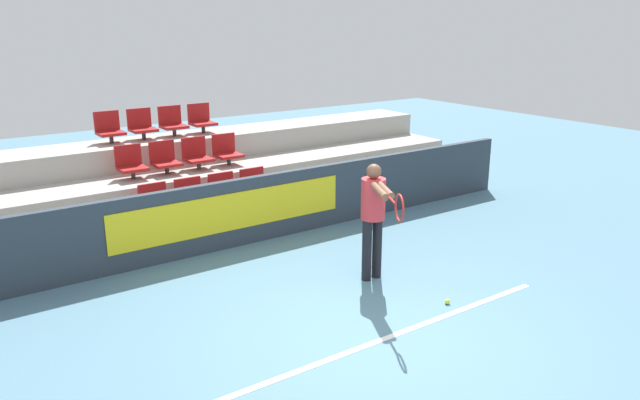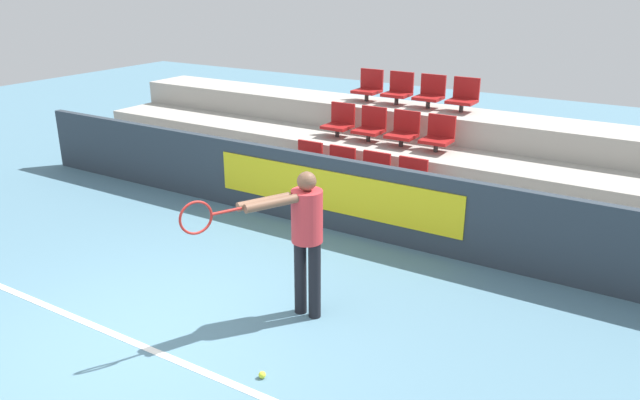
# 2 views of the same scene
# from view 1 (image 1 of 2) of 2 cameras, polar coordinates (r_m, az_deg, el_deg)

# --- Properties ---
(ground_plane) EXTENTS (30.00, 30.00, 0.00)m
(ground_plane) POSITION_cam_1_polar(r_m,az_deg,el_deg) (7.10, 4.73, -12.30)
(ground_plane) COLOR slate
(court_baseline) EXTENTS (5.10, 0.08, 0.01)m
(court_baseline) POSITION_cam_1_polar(r_m,az_deg,el_deg) (7.01, 5.42, -12.68)
(court_baseline) COLOR white
(court_baseline) RESTS_ON ground
(barrier_wall) EXTENTS (11.71, 0.14, 1.05)m
(barrier_wall) POSITION_cam_1_polar(r_m,az_deg,el_deg) (9.54, -8.35, -1.30)
(barrier_wall) COLOR #2D3842
(barrier_wall) RESTS_ON ground
(bleacher_tier_front) EXTENTS (11.31, 1.01, 0.43)m
(bleacher_tier_front) POSITION_cam_1_polar(r_m,az_deg,el_deg) (10.14, -9.79, -2.14)
(bleacher_tier_front) COLOR #ADA89E
(bleacher_tier_front) RESTS_ON ground
(bleacher_tier_middle) EXTENTS (11.31, 1.01, 0.86)m
(bleacher_tier_middle) POSITION_cam_1_polar(r_m,az_deg,el_deg) (10.96, -12.13, 0.32)
(bleacher_tier_middle) COLOR #ADA89E
(bleacher_tier_middle) RESTS_ON ground
(bleacher_tier_back) EXTENTS (11.31, 1.01, 1.29)m
(bleacher_tier_back) POSITION_cam_1_polar(r_m,az_deg,el_deg) (11.81, -14.14, 2.43)
(bleacher_tier_back) COLOR #ADA89E
(bleacher_tier_back) RESTS_ON ground
(stadium_chair_0) EXTENTS (0.44, 0.41, 0.54)m
(stadium_chair_0) POSITION_cam_1_polar(r_m,az_deg,el_deg) (9.80, -14.80, -0.32)
(stadium_chair_0) COLOR #333333
(stadium_chair_0) RESTS_ON bleacher_tier_front
(stadium_chair_1) EXTENTS (0.44, 0.41, 0.54)m
(stadium_chair_1) POSITION_cam_1_polar(r_m,az_deg,el_deg) (10.00, -11.71, 0.23)
(stadium_chair_1) COLOR #333333
(stadium_chair_1) RESTS_ON bleacher_tier_front
(stadium_chair_2) EXTENTS (0.44, 0.41, 0.54)m
(stadium_chair_2) POSITION_cam_1_polar(r_m,az_deg,el_deg) (10.23, -8.75, 0.75)
(stadium_chair_2) COLOR #333333
(stadium_chair_2) RESTS_ON bleacher_tier_front
(stadium_chair_3) EXTENTS (0.44, 0.41, 0.54)m
(stadium_chair_3) POSITION_cam_1_polar(r_m,az_deg,el_deg) (10.48, -5.93, 1.25)
(stadium_chair_3) COLOR #333333
(stadium_chair_3) RESTS_ON bleacher_tier_front
(stadium_chair_4) EXTENTS (0.44, 0.41, 0.54)m
(stadium_chair_4) POSITION_cam_1_polar(r_m,az_deg,el_deg) (10.61, -16.90, 3.20)
(stadium_chair_4) COLOR #333333
(stadium_chair_4) RESTS_ON bleacher_tier_middle
(stadium_chair_5) EXTENTS (0.44, 0.41, 0.54)m
(stadium_chair_5) POSITION_cam_1_polar(r_m,az_deg,el_deg) (10.80, -14.01, 3.64)
(stadium_chair_5) COLOR #333333
(stadium_chair_5) RESTS_ON bleacher_tier_middle
(stadium_chair_6) EXTENTS (0.44, 0.41, 0.54)m
(stadium_chair_6) POSITION_cam_1_polar(r_m,az_deg,el_deg) (11.01, -11.21, 4.06)
(stadium_chair_6) COLOR #333333
(stadium_chair_6) RESTS_ON bleacher_tier_middle
(stadium_chair_7) EXTENTS (0.44, 0.41, 0.54)m
(stadium_chair_7) POSITION_cam_1_polar(r_m,az_deg,el_deg) (11.25, -8.53, 4.46)
(stadium_chair_7) COLOR #333333
(stadium_chair_7) RESTS_ON bleacher_tier_middle
(stadium_chair_8) EXTENTS (0.44, 0.41, 0.54)m
(stadium_chair_8) POSITION_cam_1_polar(r_m,az_deg,el_deg) (11.48, -18.71, 6.19)
(stadium_chair_8) COLOR #333333
(stadium_chair_8) RESTS_ON bleacher_tier_back
(stadium_chair_9) EXTENTS (0.44, 0.41, 0.54)m
(stadium_chair_9) POSITION_cam_1_polar(r_m,az_deg,el_deg) (11.65, -15.99, 6.56)
(stadium_chair_9) COLOR #333333
(stadium_chair_9) RESTS_ON bleacher_tier_back
(stadium_chair_10) EXTENTS (0.44, 0.41, 0.54)m
(stadium_chair_10) POSITION_cam_1_polar(r_m,az_deg,el_deg) (11.85, -13.35, 6.91)
(stadium_chair_10) COLOR #333333
(stadium_chair_10) RESTS_ON bleacher_tier_back
(stadium_chair_11) EXTENTS (0.44, 0.41, 0.54)m
(stadium_chair_11) POSITION_cam_1_polar(r_m,az_deg,el_deg) (12.07, -10.80, 7.24)
(stadium_chair_11) COLOR #333333
(stadium_chair_11) RESTS_ON bleacher_tier_back
(tennis_player) EXTENTS (0.74, 1.36, 1.59)m
(tennis_player) POSITION_cam_1_polar(r_m,az_deg,el_deg) (8.13, 4.98, -0.97)
(tennis_player) COLOR black
(tennis_player) RESTS_ON ground
(tennis_ball) EXTENTS (0.07, 0.07, 0.07)m
(tennis_ball) POSITION_cam_1_polar(r_m,az_deg,el_deg) (7.93, 11.57, -9.09)
(tennis_ball) COLOR #CCDB33
(tennis_ball) RESTS_ON ground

